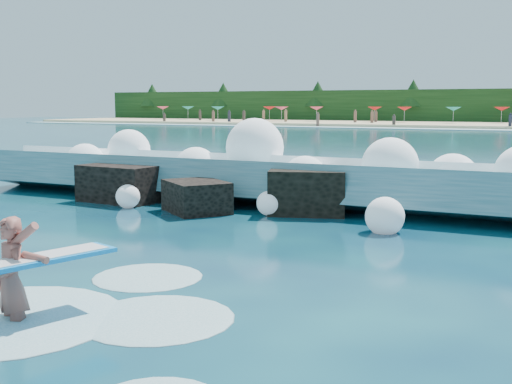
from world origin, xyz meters
TOP-DOWN VIEW (x-y plane):
  - ground at (0.00, 0.00)m, footprint 200.00×200.00m
  - wet_band at (0.00, 67.00)m, footprint 140.00×5.00m
  - breaking_wave at (-0.88, 7.99)m, footprint 20.05×3.05m
  - rock_cluster at (-2.46, 6.36)m, footprint 8.12×3.33m
  - surfer_with_board at (0.49, -2.97)m, footprint 1.24×2.90m
  - wave_spray at (-0.69, 7.89)m, footprint 14.64×4.62m
  - beachgoers at (-7.39, 74.14)m, footprint 100.59×13.51m

SIDE VIEW (x-z plane):
  - ground at x=0.00m, z-range 0.00..0.00m
  - wet_band at x=0.00m, z-range 0.00..0.08m
  - rock_cluster at x=-2.46m, z-range -0.25..1.12m
  - breaking_wave at x=-0.88m, z-range -0.26..1.47m
  - surfer_with_board at x=0.49m, z-range -0.22..1.49m
  - beachgoers at x=-7.39m, z-range 0.12..2.06m
  - wave_spray at x=-0.69m, z-range -0.13..2.40m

